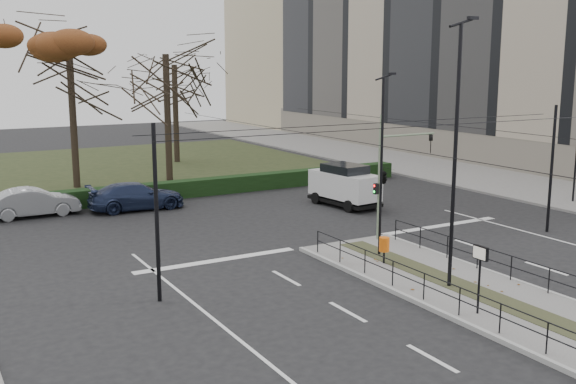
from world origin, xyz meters
The scene contains 19 objects.
ground centered at (0.00, 0.00, 0.00)m, with size 140.00×140.00×0.00m, color black.
median_island centered at (0.00, -2.50, 0.07)m, with size 4.40×15.00×0.14m, color #625F5D.
sidewalk_east centered at (18.00, 22.00, 0.07)m, with size 8.00×90.00×0.14m, color #625F5D.
park centered at (-6.00, 32.00, 0.05)m, with size 38.00×26.00×0.10m, color #263018.
hedge centered at (-6.00, 18.60, 0.50)m, with size 38.00×1.00×1.00m, color black.
apartment_block centered at (27.97, 23.97, 10.39)m, with size 13.09×52.10×21.64m.
median_railing centered at (0.00, -2.60, 0.98)m, with size 4.14×13.24×0.92m.
catenary centered at (0.00, 1.62, 3.42)m, with size 20.00×34.00×6.00m.
traffic_light centered at (1.76, 4.50, 3.03)m, with size 3.38×1.93×4.97m.
litter_bin centered at (-0.63, 1.38, 0.88)m, with size 0.41×0.41×1.04m.
info_panel centered at (-1.43, -4.42, 1.86)m, with size 0.12×0.57×2.19m.
streetlamp_median_near centered at (-0.33, -1.99, 4.85)m, with size 0.77×0.16×9.26m.
streetlamp_median_far centered at (-0.02, 2.45, 3.89)m, with size 0.62×0.13×7.38m.
parked_car_second centered at (-11.02, 17.57, 0.75)m, with size 1.60×4.58×1.51m, color #989B9F.
parked_car_third centered at (-5.84, 16.56, 0.75)m, with size 2.10×5.17×1.50m, color #1E2848.
white_van centered at (4.57, 11.68, 1.23)m, with size 2.40×4.56×2.36m.
rust_tree centered at (-7.24, 24.63, 8.82)m, with size 8.57×8.57×11.48m.
bare_tree_center centered at (2.40, 32.30, 7.24)m, with size 6.81×6.81×10.24m.
bare_tree_near centered at (-1.18, 24.16, 7.88)m, with size 7.33×7.33×11.15m.
Camera 1 is at (-16.57, -18.87, 7.84)m, focal length 42.00 mm.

